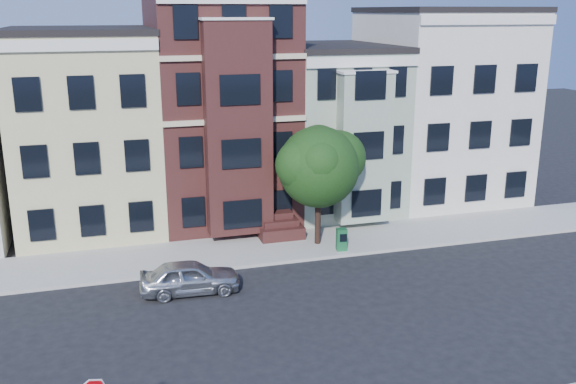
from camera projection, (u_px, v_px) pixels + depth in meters
name	position (u px, v px, depth m)	size (l,w,h in m)	color
ground	(297.00, 328.00, 23.25)	(120.00, 120.00, 0.00)	black
far_sidewalk	(248.00, 250.00, 30.61)	(60.00, 4.00, 0.15)	#9E9B93
house_yellow	(87.00, 132.00, 33.37)	(7.00, 9.00, 10.00)	beige
house_brown	(219.00, 108.00, 35.00)	(7.00, 9.00, 12.00)	#3A1A17
house_green	(330.00, 129.00, 37.17)	(6.00, 9.00, 9.00)	#94A48D
house_cream	(439.00, 107.00, 38.80)	(8.00, 9.00, 11.00)	silver
street_tree	(318.00, 172.00, 30.37)	(6.13, 6.13, 7.13)	#23471A
parked_car	(190.00, 277.00, 26.00)	(1.62, 4.03, 1.37)	#AFB2B9
newspaper_box	(342.00, 239.00, 30.30)	(0.48, 0.42, 1.06)	#1A6234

